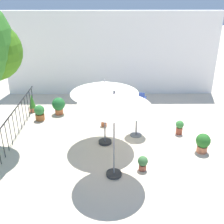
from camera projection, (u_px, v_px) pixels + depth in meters
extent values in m
plane|color=beige|center=(112.00, 142.00, 9.40)|extent=(60.00, 60.00, 0.00)
cube|color=white|center=(111.00, 54.00, 12.87)|extent=(9.98, 0.30, 3.88)
cube|color=black|center=(10.00, 116.00, 8.95)|extent=(0.03, 5.73, 0.03)
cylinder|color=black|center=(3.00, 143.00, 8.34)|extent=(0.02, 0.02, 1.00)
cylinder|color=black|center=(7.00, 137.00, 8.67)|extent=(0.02, 0.02, 1.00)
cylinder|color=black|center=(11.00, 132.00, 8.99)|extent=(0.02, 0.02, 1.00)
cylinder|color=black|center=(14.00, 127.00, 9.32)|extent=(0.02, 0.02, 1.00)
cylinder|color=black|center=(17.00, 122.00, 9.64)|extent=(0.02, 0.02, 1.00)
cylinder|color=black|center=(20.00, 118.00, 9.97)|extent=(0.02, 0.02, 1.00)
cylinder|color=black|center=(23.00, 113.00, 10.29)|extent=(0.02, 0.02, 1.00)
cylinder|color=black|center=(26.00, 110.00, 10.62)|extent=(0.02, 0.02, 1.00)
cylinder|color=black|center=(28.00, 106.00, 10.94)|extent=(0.02, 0.02, 1.00)
cylinder|color=black|center=(30.00, 102.00, 11.27)|extent=(0.02, 0.02, 1.00)
cylinder|color=black|center=(33.00, 99.00, 11.59)|extent=(0.02, 0.02, 1.00)
cylinder|color=#2D2D2D|center=(114.00, 174.00, 7.72)|extent=(0.44, 0.44, 0.08)
cylinder|color=slate|center=(114.00, 137.00, 7.22)|extent=(0.04, 0.04, 2.49)
cone|color=beige|center=(114.00, 99.00, 6.77)|extent=(1.90, 1.90, 0.35)
sphere|color=slate|center=(114.00, 91.00, 6.68)|extent=(0.06, 0.06, 0.06)
cylinder|color=#2D2D2D|center=(105.00, 142.00, 9.30)|extent=(0.44, 0.44, 0.08)
cylinder|color=slate|center=(105.00, 114.00, 8.86)|extent=(0.04, 0.04, 2.20)
cone|color=beige|center=(104.00, 87.00, 8.48)|extent=(2.15, 2.15, 0.38)
sphere|color=slate|center=(104.00, 80.00, 8.39)|extent=(0.06, 0.06, 0.06)
cylinder|color=white|center=(137.00, 116.00, 9.49)|extent=(0.76, 0.76, 0.02)
cylinder|color=slate|center=(136.00, 126.00, 9.65)|extent=(0.06, 0.06, 0.74)
cylinder|color=slate|center=(136.00, 135.00, 9.80)|extent=(0.42, 0.42, 0.03)
cube|color=#2D3F9C|center=(110.00, 100.00, 11.63)|extent=(0.67, 0.68, 0.04)
cube|color=#2D3F9C|center=(115.00, 93.00, 11.64)|extent=(0.30, 0.42, 0.44)
cube|color=#2D3F9C|center=(107.00, 95.00, 11.75)|extent=(0.38, 0.27, 0.03)
cube|color=#2D3F9C|center=(114.00, 99.00, 11.41)|extent=(0.38, 0.27, 0.03)
cylinder|color=#2D3F9C|center=(103.00, 104.00, 11.80)|extent=(0.04, 0.04, 0.45)
cylinder|color=#2D3F9C|center=(109.00, 108.00, 11.45)|extent=(0.04, 0.04, 0.45)
cylinder|color=#2D3F9C|center=(112.00, 102.00, 12.02)|extent=(0.04, 0.04, 0.45)
cylinder|color=#2D3F9C|center=(118.00, 105.00, 11.67)|extent=(0.04, 0.04, 0.45)
cube|color=#29419A|center=(140.00, 100.00, 11.65)|extent=(0.57, 0.59, 0.04)
cube|color=#29419A|center=(139.00, 97.00, 11.37)|extent=(0.42, 0.17, 0.41)
cube|color=#29419A|center=(145.00, 98.00, 11.54)|extent=(0.17, 0.42, 0.03)
cube|color=#29419A|center=(136.00, 97.00, 11.65)|extent=(0.17, 0.42, 0.03)
cylinder|color=#29419A|center=(146.00, 104.00, 11.88)|extent=(0.04, 0.04, 0.41)
cylinder|color=#29419A|center=(136.00, 103.00, 11.99)|extent=(0.04, 0.04, 0.41)
cylinder|color=#29419A|center=(144.00, 108.00, 11.50)|extent=(0.04, 0.04, 0.41)
cylinder|color=#29419A|center=(134.00, 107.00, 11.61)|extent=(0.04, 0.04, 0.41)
cylinder|color=#A75630|center=(104.00, 123.00, 10.40)|extent=(0.21, 0.21, 0.27)
cylinder|color=#382819|center=(104.00, 120.00, 10.35)|extent=(0.19, 0.19, 0.02)
cone|color=#307A31|center=(104.00, 115.00, 10.26)|extent=(0.27, 0.27, 0.41)
cylinder|color=#BF6E4A|center=(202.00, 149.00, 8.78)|extent=(0.33, 0.33, 0.22)
cylinder|color=#382819|center=(202.00, 146.00, 8.74)|extent=(0.29, 0.29, 0.02)
sphere|color=#276522|center=(203.00, 141.00, 8.65)|extent=(0.46, 0.46, 0.46)
cylinder|color=#BD6441|center=(33.00, 109.00, 11.61)|extent=(0.29, 0.29, 0.19)
cylinder|color=#382819|center=(33.00, 108.00, 11.58)|extent=(0.26, 0.26, 0.02)
cone|color=#39842A|center=(32.00, 101.00, 11.45)|extent=(0.28, 0.28, 0.59)
cylinder|color=#9E4832|center=(179.00, 131.00, 9.84)|extent=(0.23, 0.23, 0.26)
cylinder|color=#382819|center=(179.00, 128.00, 9.79)|extent=(0.20, 0.20, 0.02)
sphere|color=#3A8038|center=(180.00, 124.00, 9.73)|extent=(0.29, 0.29, 0.29)
cylinder|color=#9E513B|center=(142.00, 167.00, 7.93)|extent=(0.22, 0.22, 0.18)
cylinder|color=#382819|center=(143.00, 165.00, 7.90)|extent=(0.19, 0.19, 0.02)
sphere|color=#396B39|center=(143.00, 161.00, 7.84)|extent=(0.30, 0.30, 0.30)
sphere|color=gold|center=(146.00, 159.00, 7.91)|extent=(0.06, 0.06, 0.06)
sphere|color=gold|center=(145.00, 161.00, 7.76)|extent=(0.06, 0.06, 0.06)
sphere|color=gold|center=(145.00, 163.00, 7.74)|extent=(0.06, 0.06, 0.06)
cylinder|color=#96562C|center=(40.00, 117.00, 10.87)|extent=(0.35, 0.35, 0.25)
cylinder|color=#382819|center=(40.00, 114.00, 10.82)|extent=(0.31, 0.31, 0.02)
sphere|color=#2D6E31|center=(39.00, 110.00, 10.75)|extent=(0.40, 0.40, 0.40)
sphere|color=#DD4333|center=(38.00, 109.00, 10.88)|extent=(0.10, 0.10, 0.10)
sphere|color=#DD4333|center=(36.00, 109.00, 10.66)|extent=(0.10, 0.10, 0.10)
cylinder|color=#B96036|center=(59.00, 111.00, 11.39)|extent=(0.33, 0.33, 0.22)
cylinder|color=#382819|center=(59.00, 109.00, 11.35)|extent=(0.29, 0.29, 0.02)
sphere|color=#20622C|center=(58.00, 104.00, 11.25)|extent=(0.54, 0.54, 0.54)
sphere|color=#BC4FA8|center=(54.00, 104.00, 11.12)|extent=(0.13, 0.13, 0.13)
sphere|color=#BC4FA8|center=(62.00, 103.00, 11.31)|extent=(0.10, 0.10, 0.10)
sphere|color=#BC4FA8|center=(55.00, 102.00, 11.30)|extent=(0.11, 0.11, 0.11)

